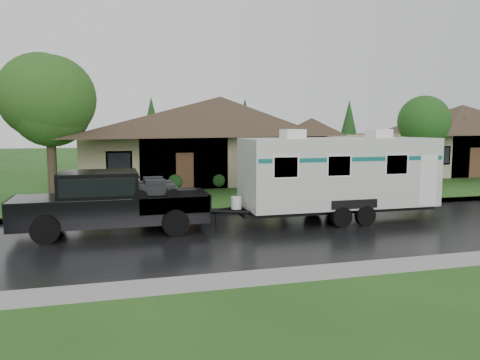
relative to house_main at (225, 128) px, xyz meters
name	(u,v)px	position (x,y,z in m)	size (l,w,h in m)	color
ground	(251,222)	(-2.29, -13.84, -3.59)	(140.00, 140.00, 0.00)	#255019
road	(267,233)	(-2.29, -15.84, -3.59)	(140.00, 8.00, 0.01)	black
curb	(236,210)	(-2.29, -11.59, -3.52)	(140.00, 0.50, 0.15)	gray
lawn	(190,179)	(-2.29, 1.16, -3.52)	(140.00, 26.00, 0.15)	#255019
house_main	(225,128)	(0.00, 0.00, 0.00)	(19.44, 10.80, 6.90)	tan
house_neighbor	(465,132)	(19.97, 0.50, -0.27)	(15.12, 9.72, 6.45)	tan
tree_left_green	(49,104)	(-10.26, -7.43, 1.20)	(4.04, 4.04, 6.69)	#382B1E
tree_right_green	(425,125)	(10.89, -6.58, 0.22)	(3.19, 3.19, 5.29)	#382B1E
shrub_row	(238,179)	(-0.29, -4.54, -2.94)	(13.60, 1.00, 1.00)	#143814
pickup_truck	(108,200)	(-7.65, -14.39, -2.42)	(6.55, 2.49, 2.18)	black
travel_trailer	(338,172)	(1.17, -14.39, -1.67)	(8.08, 2.84, 3.62)	beige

